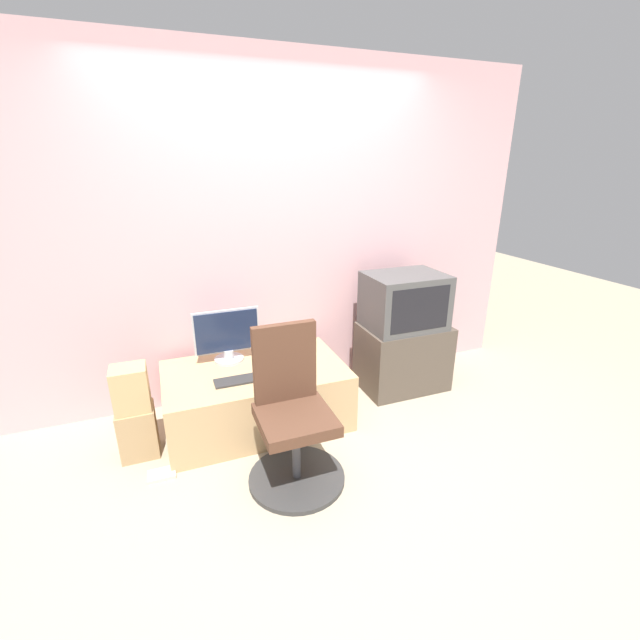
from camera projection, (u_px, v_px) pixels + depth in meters
ground_plane at (339, 482)px, 2.61m from camera, size 12.00×12.00×0.00m
wall_back at (273, 236)px, 3.31m from camera, size 4.40×0.05×2.60m
desk at (256, 395)px, 3.16m from camera, size 1.29×0.78×0.44m
side_stand at (403, 356)px, 3.65m from camera, size 0.71×0.48×0.56m
main_monitor at (227, 336)px, 3.15m from camera, size 0.48×0.22×0.40m
keyboard at (240, 380)px, 2.91m from camera, size 0.34×0.13×0.01m
mouse at (271, 374)px, 2.97m from camera, size 0.06×0.04×0.04m
crt_tv at (405, 301)px, 3.46m from camera, size 0.62×0.47×0.45m
office_chair at (293, 423)px, 2.55m from camera, size 0.59×0.59×0.96m
cardboard_box_lower at (138, 431)px, 2.81m from camera, size 0.23×0.21×0.34m
cardboard_box_upper at (130, 389)px, 2.70m from camera, size 0.22×0.19×0.29m
book at (162, 474)px, 2.66m from camera, size 0.17×0.11×0.02m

